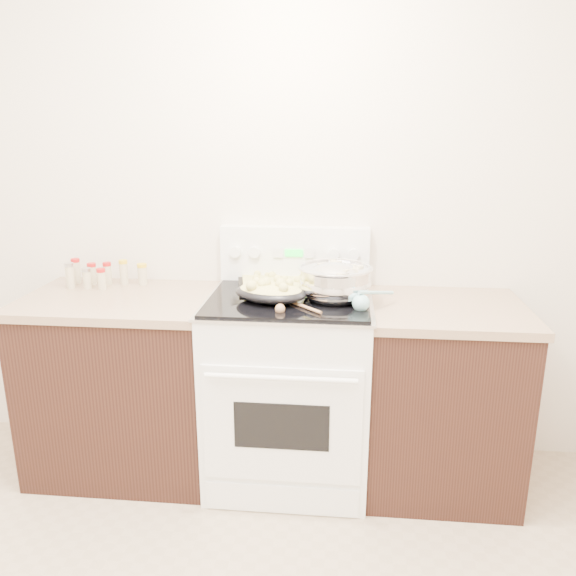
# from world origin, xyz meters

# --- Properties ---
(room_shell) EXTENTS (4.10, 3.60, 2.75)m
(room_shell) POSITION_xyz_m (0.00, 0.00, 1.70)
(room_shell) COLOR silver
(room_shell) RESTS_ON ground
(counter_left) EXTENTS (0.93, 0.67, 0.92)m
(counter_left) POSITION_xyz_m (-0.48, 1.43, 0.46)
(counter_left) COLOR black
(counter_left) RESTS_ON ground
(counter_right) EXTENTS (0.73, 0.67, 0.92)m
(counter_right) POSITION_xyz_m (1.08, 1.43, 0.46)
(counter_right) COLOR black
(counter_right) RESTS_ON ground
(kitchen_range) EXTENTS (0.78, 0.73, 1.22)m
(kitchen_range) POSITION_xyz_m (0.35, 1.42, 0.49)
(kitchen_range) COLOR white
(kitchen_range) RESTS_ON ground
(mixing_bowl) EXTENTS (0.36, 0.36, 0.20)m
(mixing_bowl) POSITION_xyz_m (0.56, 1.41, 1.02)
(mixing_bowl) COLOR silver
(mixing_bowl) RESTS_ON kitchen_range
(roasting_pan) EXTENTS (0.39, 0.32, 0.11)m
(roasting_pan) POSITION_xyz_m (0.27, 1.34, 0.99)
(roasting_pan) COLOR black
(roasting_pan) RESTS_ON kitchen_range
(baking_sheet) EXTENTS (0.49, 0.39, 0.06)m
(baking_sheet) POSITION_xyz_m (0.30, 1.60, 0.96)
(baking_sheet) COLOR black
(baking_sheet) RESTS_ON kitchen_range
(wooden_spoon) EXTENTS (0.21, 0.21, 0.04)m
(wooden_spoon) POSITION_xyz_m (0.36, 1.23, 0.95)
(wooden_spoon) COLOR #A8764D
(wooden_spoon) RESTS_ON kitchen_range
(blue_ladle) EXTENTS (0.20, 0.22, 0.10)m
(blue_ladle) POSITION_xyz_m (0.69, 1.27, 0.98)
(blue_ladle) COLOR #87C2C9
(blue_ladle) RESTS_ON kitchen_range
(spice_jars) EXTENTS (0.40, 0.16, 0.13)m
(spice_jars) POSITION_xyz_m (-0.64, 1.60, 0.98)
(spice_jars) COLOR #BFB28C
(spice_jars) RESTS_ON counter_left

